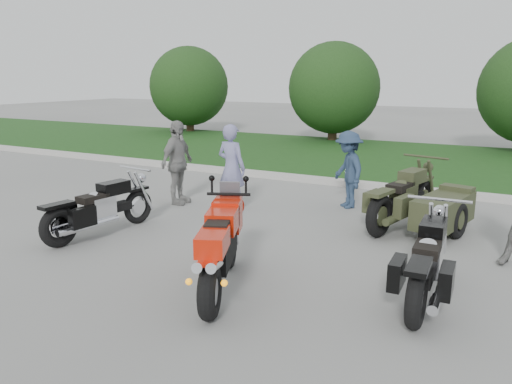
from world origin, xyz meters
The scene contains 12 objects.
ground centered at (0.00, 0.00, 0.00)m, with size 80.00×80.00×0.00m, color gray.
curb centered at (0.00, 6.00, 0.07)m, with size 60.00×0.30×0.15m, color #B6B3AB.
grass_strip centered at (0.00, 10.15, 0.07)m, with size 60.00×8.00×0.14m, color #25541C.
tree_far_left centered at (-10.00, 13.50, 2.19)m, with size 3.60×3.60×4.00m.
tree_mid_left centered at (-3.00, 13.50, 2.19)m, with size 3.60×3.60×4.00m.
sportbike_red centered at (0.59, -0.77, 0.62)m, with size 1.02×2.10×1.05m.
cruiser_left centered at (-2.48, 0.18, 0.45)m, with size 0.50×2.29×0.88m.
cruiser_right centered at (2.92, 0.18, 0.46)m, with size 0.43×2.36×0.91m.
cruiser_sidecar centered at (2.40, 3.05, 0.46)m, with size 1.57×2.53×0.98m.
person_stripe centered at (-1.31, 2.69, 0.88)m, with size 0.64×0.42×1.76m, color #7E7DAB.
person_denim centered at (0.69, 4.02, 0.80)m, with size 1.03×0.59×1.59m, color navy.
person_back centered at (-2.60, 2.63, 0.89)m, with size 1.04×0.43×1.78m, color gray.
Camera 1 is at (3.75, -5.76, 2.68)m, focal length 35.00 mm.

